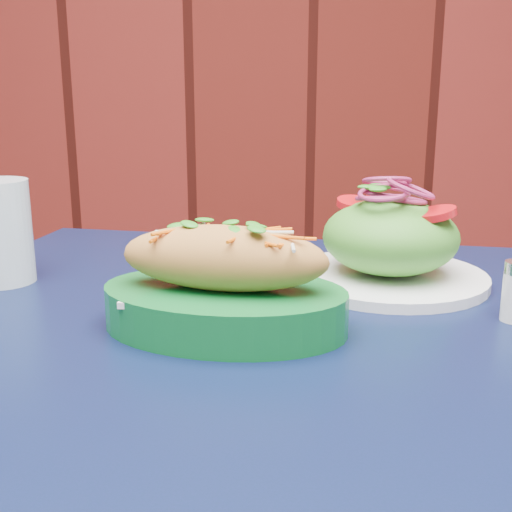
{
  "coord_description": "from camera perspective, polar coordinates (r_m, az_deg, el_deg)",
  "views": [
    {
      "loc": [
        0.23,
        0.83,
        0.98
      ],
      "look_at": [
        0.23,
        1.47,
        0.81
      ],
      "focal_mm": 45.0,
      "sensor_mm": 36.0,
      "label": 1
    }
  ],
  "objects": [
    {
      "name": "banh_mi_basket",
      "position": [
        0.61,
        -2.85,
        -2.76
      ],
      "size": [
        0.26,
        0.2,
        0.11
      ],
      "rotation": [
        0.0,
        0.0,
        -0.21
      ],
      "color": "#0D6226",
      "rests_on": "cafe_table"
    },
    {
      "name": "salad_plate",
      "position": [
        0.78,
        11.81,
        1.12
      ],
      "size": [
        0.23,
        0.23,
        0.13
      ],
      "rotation": [
        0.0,
        0.0,
        -0.39
      ],
      "color": "white",
      "rests_on": "cafe_table"
    },
    {
      "name": "cafe_table",
      "position": [
        0.66,
        -0.78,
        -13.77
      ],
      "size": [
        0.93,
        0.93,
        0.75
      ],
      "rotation": [
        0.0,
        0.0,
        -0.19
      ],
      "color": "black",
      "rests_on": "ground"
    }
  ]
}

